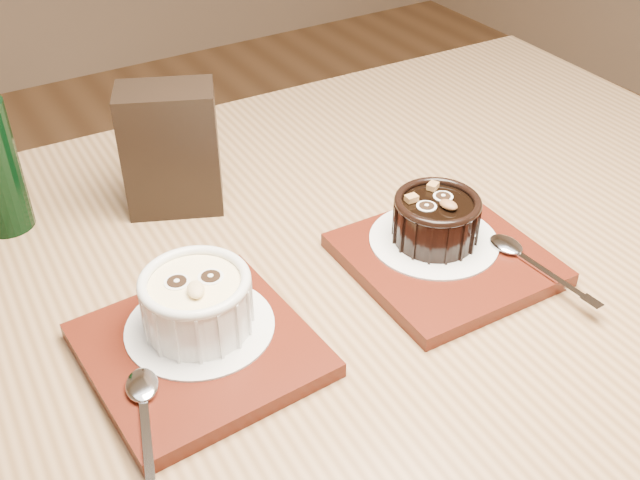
# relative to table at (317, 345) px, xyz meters

# --- Properties ---
(table) EXTENTS (1.23, 0.84, 0.75)m
(table) POSITION_rel_table_xyz_m (0.00, 0.00, 0.00)
(table) COLOR brown
(table) RESTS_ON ground
(tray_left) EXTENTS (0.19, 0.19, 0.01)m
(tray_left) POSITION_rel_table_xyz_m (-0.14, -0.04, 0.10)
(tray_left) COLOR #53190D
(tray_left) RESTS_ON table
(doily_left) EXTENTS (0.13, 0.13, 0.00)m
(doily_left) POSITION_rel_table_xyz_m (-0.13, -0.02, 0.11)
(doily_left) COLOR silver
(doily_left) RESTS_ON tray_left
(ramekin_white) EXTENTS (0.10, 0.10, 0.06)m
(ramekin_white) POSITION_rel_table_xyz_m (-0.13, -0.02, 0.14)
(ramekin_white) COLOR silver
(ramekin_white) RESTS_ON doily_left
(spoon_left) EXTENTS (0.06, 0.14, 0.01)m
(spoon_left) POSITION_rel_table_xyz_m (-0.21, -0.10, 0.11)
(spoon_left) COLOR white
(spoon_left) RESTS_ON tray_left
(tray_right) EXTENTS (0.18, 0.18, 0.01)m
(tray_right) POSITION_rel_table_xyz_m (0.12, -0.05, 0.10)
(tray_right) COLOR #53190D
(tray_right) RESTS_ON table
(doily_right) EXTENTS (0.13, 0.13, 0.00)m
(doily_right) POSITION_rel_table_xyz_m (0.12, -0.03, 0.11)
(doily_right) COLOR silver
(doily_right) RESTS_ON tray_right
(ramekin_dark) EXTENTS (0.09, 0.09, 0.05)m
(ramekin_dark) POSITION_rel_table_xyz_m (0.12, -0.03, 0.13)
(ramekin_dark) COLOR black
(ramekin_dark) RESTS_ON doily_right
(spoon_right) EXTENTS (0.03, 0.14, 0.01)m
(spoon_right) POSITION_rel_table_xyz_m (0.18, -0.11, 0.11)
(spoon_right) COLOR white
(spoon_right) RESTS_ON tray_right
(condiment_stand) EXTENTS (0.12, 0.10, 0.14)m
(condiment_stand) POSITION_rel_table_xyz_m (-0.07, 0.19, 0.16)
(condiment_stand) COLOR black
(condiment_stand) RESTS_ON table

